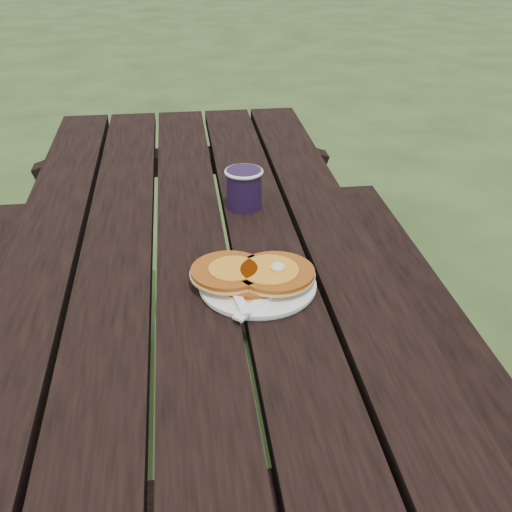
{
  "coord_description": "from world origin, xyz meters",
  "views": [
    {
      "loc": [
        -0.02,
        -1.19,
        1.38
      ],
      "look_at": [
        0.11,
        -0.18,
        0.8
      ],
      "focal_mm": 45.0,
      "sensor_mm": 36.0,
      "label": 1
    }
  ],
  "objects": [
    {
      "name": "plate",
      "position": [
        0.11,
        -0.21,
        0.76
      ],
      "size": [
        0.27,
        0.27,
        0.01
      ],
      "primitive_type": "cylinder",
      "rotation": [
        0.0,
        0.0,
        -0.39
      ],
      "color": "white",
      "rests_on": "picnic_table"
    },
    {
      "name": "ground",
      "position": [
        0.0,
        0.0,
        0.0
      ],
      "size": [
        60.0,
        60.0,
        0.0
      ],
      "primitive_type": "plane",
      "color": "#2A3F1B",
      "rests_on": "ground"
    },
    {
      "name": "picnic_table",
      "position": [
        0.0,
        0.0,
        0.37
      ],
      "size": [
        1.36,
        1.8,
        0.75
      ],
      "color": "black",
      "rests_on": "ground"
    },
    {
      "name": "knife",
      "position": [
        0.13,
        -0.25,
        0.76
      ],
      "size": [
        0.14,
        0.14,
        0.0
      ],
      "primitive_type": "cube",
      "rotation": [
        0.0,
        0.0,
        -0.77
      ],
      "color": "white",
      "rests_on": "plate"
    },
    {
      "name": "pancake_stack",
      "position": [
        0.11,
        -0.2,
        0.77
      ],
      "size": [
        0.22,
        0.16,
        0.04
      ],
      "rotation": [
        0.0,
        0.0,
        0.09
      ],
      "color": "#A85013",
      "rests_on": "plate"
    },
    {
      "name": "fork",
      "position": [
        0.07,
        -0.26,
        0.77
      ],
      "size": [
        0.06,
        0.16,
        0.01
      ],
      "primitive_type": null,
      "rotation": [
        0.0,
        0.0,
        0.16
      ],
      "color": "white",
      "rests_on": "plate"
    },
    {
      "name": "coffee_cup",
      "position": [
        0.13,
        0.14,
        0.8
      ],
      "size": [
        0.09,
        0.09,
        0.09
      ],
      "rotation": [
        0.0,
        0.0,
        0.24
      ],
      "color": "black",
      "rests_on": "picnic_table"
    }
  ]
}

